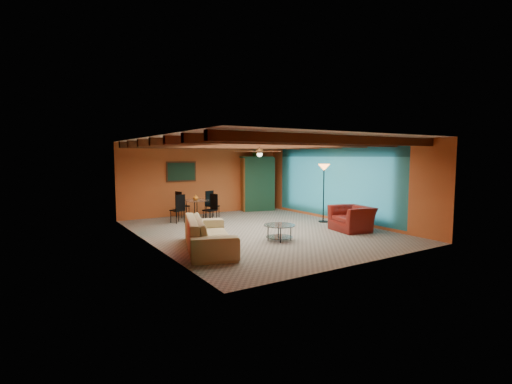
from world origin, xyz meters
TOP-DOWN VIEW (x-y plane):
  - room at (0.00, 0.11)m, footprint 6.52×8.01m
  - sofa at (-2.21, -1.21)m, footprint 1.82×2.81m
  - armchair at (2.35, -1.44)m, footprint 1.16×1.28m
  - coffee_table at (-0.24, -1.35)m, footprint 1.03×1.03m
  - dining_table at (-0.84, 2.81)m, footprint 2.27×2.27m
  - armoire at (2.20, 3.70)m, footprint 1.33×0.88m
  - floor_lamp at (2.65, 0.14)m, footprint 0.45×0.45m
  - ceiling_fan at (0.00, 0.00)m, footprint 1.50×1.50m
  - painting at (-0.90, 3.96)m, footprint 1.05×0.03m
  - potted_plant at (2.20, 3.70)m, footprint 0.49×0.46m
  - vase at (-0.84, 2.81)m, footprint 0.25×0.25m

SIDE VIEW (x-z plane):
  - coffee_table at x=-0.24m, z-range 0.00..0.43m
  - armchair at x=2.35m, z-range 0.00..0.74m
  - sofa at x=-2.21m, z-range 0.00..0.76m
  - dining_table at x=-0.84m, z-range 0.00..0.97m
  - floor_lamp at x=2.65m, z-range 0.00..1.97m
  - vase at x=-0.84m, z-range 0.97..1.17m
  - armoire at x=2.20m, z-range 0.00..2.15m
  - painting at x=-0.90m, z-range 1.32..1.97m
  - ceiling_fan at x=0.00m, z-range 2.14..2.58m
  - room at x=0.00m, z-range 1.01..3.72m
  - potted_plant at x=2.20m, z-range 2.15..2.60m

